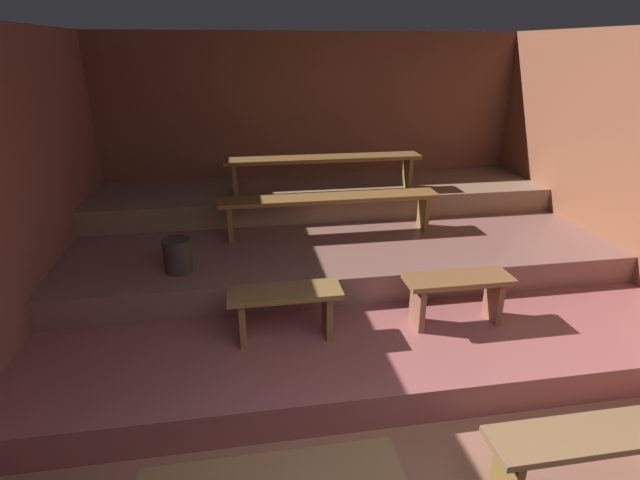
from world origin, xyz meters
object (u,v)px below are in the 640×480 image
(bench_lower_left, at_px, (285,303))
(bench_floor_right, at_px, (600,443))
(bench_middle_center, at_px, (330,202))
(bench_upper_center, at_px, (324,162))
(pail_middle, at_px, (178,255))
(bench_lower_right, at_px, (457,289))

(bench_lower_left, bearing_deg, bench_floor_right, -42.11)
(bench_middle_center, height_order, bench_upper_center, bench_upper_center)
(pail_middle, bearing_deg, bench_floor_right, -42.55)
(bench_floor_right, xyz_separation_m, bench_lower_right, (-0.23, 1.52, 0.25))
(bench_lower_right, relative_size, bench_upper_center, 0.38)
(bench_lower_right, height_order, bench_middle_center, bench_middle_center)
(bench_lower_right, bearing_deg, bench_middle_center, 116.55)
(bench_lower_left, relative_size, pail_middle, 2.88)
(pail_middle, bearing_deg, bench_lower_right, -19.85)
(bench_floor_right, xyz_separation_m, bench_middle_center, (-1.02, 3.11, 0.57))
(bench_floor_right, distance_m, bench_lower_left, 2.28)
(bench_floor_right, xyz_separation_m, bench_upper_center, (-0.96, 3.85, 0.85))
(bench_floor_right, relative_size, bench_upper_center, 0.57)
(bench_floor_right, bearing_deg, bench_middle_center, 108.18)
(bench_middle_center, distance_m, pail_middle, 1.74)
(bench_middle_center, xyz_separation_m, bench_upper_center, (0.06, 0.74, 0.27))
(bench_upper_center, bearing_deg, pail_middle, -137.48)
(bench_upper_center, bearing_deg, bench_lower_right, -72.51)
(pail_middle, bearing_deg, bench_lower_left, -43.37)
(bench_lower_left, relative_size, bench_upper_center, 0.38)
(bench_lower_left, xyz_separation_m, bench_upper_center, (0.72, 2.33, 0.59))
(bench_floor_right, bearing_deg, bench_lower_left, 137.89)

